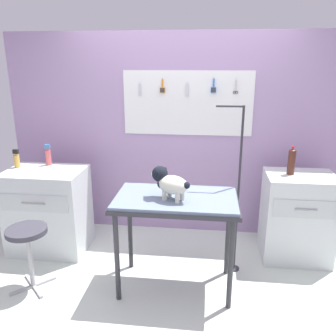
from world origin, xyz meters
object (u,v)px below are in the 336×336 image
dog (169,182)px  counter_left (48,210)px  soda_bottle (291,161)px  grooming_table (176,207)px  cabinet_right (297,217)px  grooming_arm (237,198)px  stool (27,239)px  spray_bottle_tall (48,156)px

dog → counter_left: dog is taller
dog → soda_bottle: bearing=32.6°
soda_bottle → grooming_table: bearing=-148.1°
cabinet_right → dog: bearing=-150.3°
grooming_arm → soda_bottle: grooming_arm is taller
dog → cabinet_right: size_ratio=0.40×
grooming_arm → stool: grooming_arm is taller
dog → grooming_table: bearing=44.8°
dog → soda_bottle: size_ratio=1.28×
grooming_table → grooming_arm: (0.54, 0.33, -0.03)m
spray_bottle_tall → stool: bearing=-79.2°
grooming_table → counter_left: (-1.43, 0.52, -0.34)m
spray_bottle_tall → cabinet_right: bearing=-1.3°
soda_bottle → stool: bearing=-160.2°
dog → counter_left: 1.60m
grooming_arm → soda_bottle: (0.54, 0.34, 0.28)m
spray_bottle_tall → soda_bottle: size_ratio=0.80×
grooming_arm → dog: grooming_arm is taller
grooming_table → stool: (-1.29, -0.18, -0.30)m
dog → spray_bottle_tall: bearing=151.4°
grooming_arm → cabinet_right: 0.79m
stool → soda_bottle: 2.58m
grooming_table → cabinet_right: 1.40m
grooming_table → spray_bottle_tall: size_ratio=4.63×
dog → grooming_arm: bearing=32.7°
grooming_table → grooming_arm: bearing=31.3°
dog → cabinet_right: 1.54m
counter_left → soda_bottle: soda_bottle is taller
dog → stool: dog is taller
stool → dog: bearing=6.0°
cabinet_right → stool: bearing=-161.3°
counter_left → spray_bottle_tall: bearing=100.3°
cabinet_right → soda_bottle: 0.60m
dog → stool: size_ratio=0.61×
grooming_table → soda_bottle: (1.08, 0.67, 0.25)m
grooming_table → grooming_arm: grooming_arm is taller
grooming_arm → dog: 0.76m
dog → cabinet_right: (1.24, 0.71, -0.57)m
counter_left → dog: bearing=-22.6°
grooming_arm → dog: size_ratio=4.45×
grooming_table → dog: bearing=-135.2°
grooming_arm → counter_left: size_ratio=1.80×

